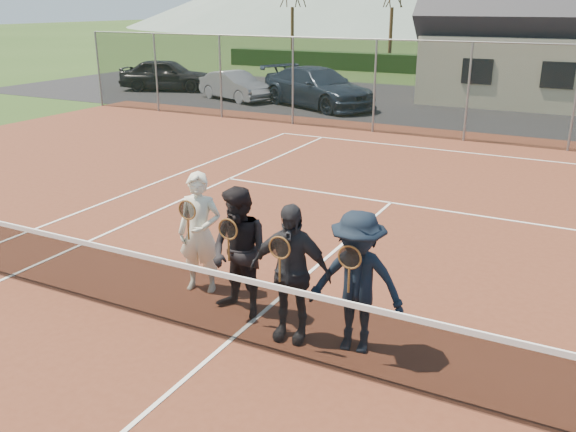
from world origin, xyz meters
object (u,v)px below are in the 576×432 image
object	(u,v)px
car_b	(235,86)
tennis_net	(229,305)
player_b	(240,253)
player_d	(357,283)
player_a	(200,233)
car_a	(167,75)
player_c	(290,272)
car_c	(318,87)

from	to	relation	value
car_b	tennis_net	distance (m)	20.64
player_b	player_d	bearing A→B (deg)	-4.37
player_a	player_b	xyz separation A→B (m)	(0.92, -0.38, -0.00)
player_a	player_b	size ratio (longest dim) A/B	1.00
car_a	player_d	distance (m)	24.88
car_a	car_b	xyz separation A→B (m)	(4.69, -1.17, -0.14)
car_a	player_d	bearing A→B (deg)	-156.60
car_b	tennis_net	xyz separation A→B (m)	(10.92, -17.51, -0.09)
player_d	tennis_net	bearing A→B (deg)	-158.57
player_b	player_c	world-z (taller)	same
car_b	player_b	xyz separation A→B (m)	(10.66, -16.80, 0.30)
player_b	player_d	distance (m)	1.73
car_b	car_c	size ratio (longest dim) A/B	0.69
tennis_net	player_a	distance (m)	1.65
car_c	player_a	distance (m)	17.32
car_c	tennis_net	world-z (taller)	car_c
car_c	player_c	world-z (taller)	player_c
car_a	player_d	xyz separation A→B (m)	(17.07, -18.10, 0.15)
car_c	player_c	bearing A→B (deg)	-131.81
tennis_net	player_b	distance (m)	0.84
car_b	player_b	world-z (taller)	player_b
tennis_net	player_c	bearing A→B (deg)	36.60
player_b	player_c	xyz separation A→B (m)	(0.88, -0.24, 0.00)
car_b	player_a	bearing A→B (deg)	-128.62
player_b	player_a	bearing A→B (deg)	157.58
player_c	player_d	bearing A→B (deg)	7.64
player_c	car_a	bearing A→B (deg)	131.70
player_b	car_b	bearing A→B (deg)	122.39
tennis_net	player_d	distance (m)	1.62
player_c	player_d	distance (m)	0.85
player_a	player_c	bearing A→B (deg)	-19.11
car_c	player_c	distance (m)	18.56
player_d	car_b	bearing A→B (deg)	126.18
player_a	player_b	bearing A→B (deg)	-22.42
player_d	car_a	bearing A→B (deg)	133.33
car_a	tennis_net	world-z (taller)	car_a
car_a	car_c	distance (m)	8.83
car_a	player_d	world-z (taller)	player_d
player_a	player_b	world-z (taller)	same
car_b	player_d	distance (m)	20.98
car_a	car_b	world-z (taller)	car_a
tennis_net	car_b	bearing A→B (deg)	121.95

